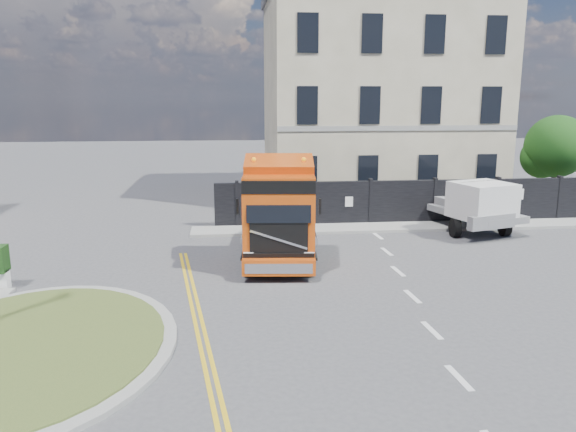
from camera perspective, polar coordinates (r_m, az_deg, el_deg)
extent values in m
plane|color=#424244|center=(16.62, 2.28, -8.07)|extent=(120.00, 120.00, 0.00)
cylinder|color=gray|center=(14.48, -25.10, -12.14)|extent=(6.80, 6.80, 0.12)
cylinder|color=#2F441B|center=(14.45, -25.13, -11.85)|extent=(6.20, 6.20, 0.05)
cube|color=black|center=(26.22, 12.58, 1.40)|extent=(18.00, 0.25, 2.00)
cube|color=beige|center=(32.99, 8.80, 11.54)|extent=(12.00, 10.00, 11.00)
cylinder|color=#382619|center=(32.46, 25.31, 2.89)|extent=(0.24, 0.24, 2.40)
sphere|color=#143810|center=(32.25, 25.63, 6.40)|extent=(3.20, 3.20, 3.20)
sphere|color=#143810|center=(32.39, 24.41, 5.46)|extent=(2.20, 2.20, 2.20)
cube|color=gray|center=(25.58, 13.11, -1.04)|extent=(20.00, 1.60, 0.12)
cube|color=black|center=(20.46, -0.88, -2.18)|extent=(2.77, 5.95, 0.41)
cube|color=#BF440D|center=(18.61, -0.93, 0.44)|extent=(2.50, 2.58, 2.57)
cube|color=#BF440D|center=(19.38, -0.92, 4.07)|extent=(2.36, 1.03, 1.28)
cube|color=black|center=(17.39, -0.96, 0.85)|extent=(2.01, 0.24, 0.96)
cube|color=#BF440D|center=(17.56, -0.94, -5.22)|extent=(2.31, 0.53, 0.50)
cylinder|color=black|center=(18.30, -4.04, -4.61)|extent=(0.38, 0.98, 0.95)
cylinder|color=gray|center=(18.30, -4.04, -4.61)|extent=(0.38, 0.55, 0.52)
cylinder|color=black|center=(18.28, 2.19, -4.61)|extent=(0.38, 0.98, 0.95)
cylinder|color=gray|center=(18.28, 2.19, -4.61)|extent=(0.38, 0.55, 0.52)
cylinder|color=black|center=(21.43, -3.52, -2.12)|extent=(0.38, 0.98, 0.95)
cylinder|color=gray|center=(21.43, -3.52, -2.12)|extent=(0.38, 0.55, 0.52)
cylinder|color=black|center=(21.42, 1.78, -2.11)|extent=(0.38, 0.98, 0.95)
cylinder|color=gray|center=(21.42, 1.78, -2.11)|extent=(0.38, 0.55, 0.52)
cylinder|color=black|center=(22.50, -3.37, -1.44)|extent=(0.38, 0.98, 0.95)
cylinder|color=gray|center=(22.50, -3.37, -1.44)|extent=(0.38, 0.55, 0.52)
cylinder|color=black|center=(22.48, 1.67, -1.43)|extent=(0.38, 0.98, 0.95)
cylinder|color=gray|center=(22.48, 1.67, -1.43)|extent=(0.38, 0.55, 0.52)
cube|color=slate|center=(26.06, 17.46, 0.60)|extent=(3.64, 5.82, 0.28)
cube|color=silver|center=(24.41, 19.11, 1.50)|extent=(2.65, 2.57, 1.47)
cylinder|color=black|center=(24.20, 16.62, -1.16)|extent=(0.28, 0.79, 0.79)
cylinder|color=black|center=(25.09, 21.16, -1.02)|extent=(0.28, 0.79, 0.79)
cylinder|color=black|center=(27.29, 13.95, 0.45)|extent=(0.28, 0.79, 0.79)
cylinder|color=black|center=(28.08, 18.07, 0.53)|extent=(0.28, 0.79, 0.79)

